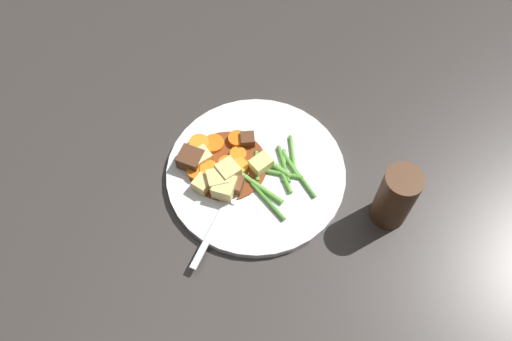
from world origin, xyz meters
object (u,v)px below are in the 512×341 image
at_px(carrot_slice_5, 199,144).
at_px(potato_chunk_1, 200,160).
at_px(carrot_slice_2, 237,139).
at_px(potato_chunk_3, 261,164).
at_px(dinner_plate, 256,173).
at_px(fork, 221,214).
at_px(carrot_slice_7, 240,166).
at_px(meat_chunk_2, 248,140).
at_px(carrot_slice_4, 238,155).
at_px(meat_chunk_1, 236,185).
at_px(carrot_slice_6, 209,170).
at_px(potato_chunk_4, 225,188).
at_px(potato_chunk_0, 202,184).
at_px(carrot_slice_0, 214,144).
at_px(carrot_slice_1, 198,171).
at_px(potato_chunk_2, 228,172).
at_px(potato_chunk_5, 218,181).
at_px(pepper_mill, 396,197).
at_px(carrot_slice_3, 227,163).
at_px(meat_chunk_0, 191,159).

height_order(carrot_slice_5, potato_chunk_1, potato_chunk_1).
xyz_separation_m(carrot_slice_2, potato_chunk_3, (-0.05, 0.04, 0.00)).
height_order(dinner_plate, fork, fork).
bearing_deg(carrot_slice_2, carrot_slice_7, 106.93).
distance_m(dinner_plate, meat_chunk_2, 0.06).
height_order(carrot_slice_4, meat_chunk_1, meat_chunk_1).
relative_size(carrot_slice_6, potato_chunk_4, 0.81).
bearing_deg(meat_chunk_2, carrot_slice_2, 2.41).
xyz_separation_m(potato_chunk_0, potato_chunk_3, (-0.08, -0.05, 0.00)).
bearing_deg(carrot_slice_5, carrot_slice_0, -168.34).
xyz_separation_m(carrot_slice_1, potato_chunk_2, (-0.05, -0.00, 0.01)).
distance_m(carrot_slice_4, meat_chunk_1, 0.06).
bearing_deg(carrot_slice_7, potato_chunk_4, 74.40).
bearing_deg(meat_chunk_2, potato_chunk_2, 76.89).
height_order(carrot_slice_5, potato_chunk_5, potato_chunk_5).
relative_size(potato_chunk_2, potato_chunk_3, 1.00).
height_order(dinner_plate, potato_chunk_5, potato_chunk_5).
bearing_deg(dinner_plate, potato_chunk_5, 35.14).
xyz_separation_m(carrot_slice_0, pepper_mill, (-0.29, 0.06, 0.04)).
xyz_separation_m(carrot_slice_7, pepper_mill, (-0.24, 0.03, 0.04)).
height_order(dinner_plate, potato_chunk_1, potato_chunk_1).
distance_m(carrot_slice_0, carrot_slice_4, 0.04).
relative_size(carrot_slice_4, meat_chunk_2, 1.20).
relative_size(potato_chunk_0, potato_chunk_1, 0.85).
height_order(potato_chunk_2, fork, potato_chunk_2).
bearing_deg(meat_chunk_2, potato_chunk_3, 125.63).
bearing_deg(carrot_slice_0, potato_chunk_1, 71.19).
bearing_deg(carrot_slice_7, fork, 83.15).
bearing_deg(carrot_slice_5, potato_chunk_5, 125.30).
bearing_deg(carrot_slice_7, meat_chunk_1, 92.57).
relative_size(meat_chunk_1, pepper_mill, 0.24).
distance_m(carrot_slice_3, meat_chunk_0, 0.06).
relative_size(potato_chunk_0, potato_chunk_2, 0.79).
bearing_deg(carrot_slice_6, carrot_slice_1, 17.73).
bearing_deg(carrot_slice_7, potato_chunk_2, 58.10).
relative_size(dinner_plate, meat_chunk_2, 12.69).
distance_m(carrot_slice_6, potato_chunk_2, 0.03).
xyz_separation_m(carrot_slice_5, potato_chunk_1, (-0.01, 0.03, 0.01)).
bearing_deg(potato_chunk_3, potato_chunk_5, 36.37).
bearing_deg(potato_chunk_4, potato_chunk_3, -131.09).
xyz_separation_m(dinner_plate, fork, (0.04, 0.08, 0.01)).
height_order(potato_chunk_3, potato_chunk_4, potato_chunk_4).
xyz_separation_m(potato_chunk_3, meat_chunk_0, (0.11, 0.01, 0.00)).
relative_size(dinner_plate, carrot_slice_1, 8.40).
height_order(carrot_slice_7, potato_chunk_5, potato_chunk_5).
height_order(carrot_slice_7, potato_chunk_3, potato_chunk_3).
bearing_deg(carrot_slice_1, dinner_plate, -165.89).
height_order(potato_chunk_2, potato_chunk_5, potato_chunk_2).
distance_m(dinner_plate, carrot_slice_2, 0.06).
height_order(potato_chunk_5, meat_chunk_0, potato_chunk_5).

